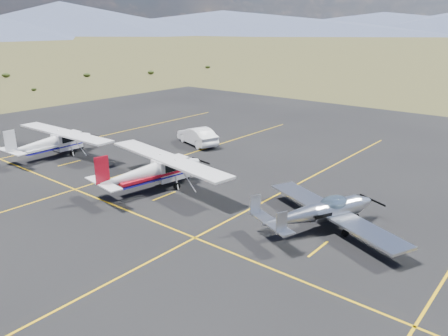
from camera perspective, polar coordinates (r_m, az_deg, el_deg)
ground at (r=26.18m, az=8.49°, el=-5.65°), size 1600.00×1600.00×0.00m
apron at (r=30.06m, az=-2.97°, el=-2.26°), size 72.00×72.00×0.02m
aircraft_low_wing at (r=23.98m, az=12.73°, el=-5.54°), size 7.37×9.61×2.14m
aircraft_cessna at (r=29.31m, az=-9.22°, el=-0.27°), size 7.18×11.86×2.99m
aircraft_plain at (r=38.93m, az=-21.48°, el=3.22°), size 6.78×11.33×2.87m
sedan at (r=40.11m, az=-3.52°, el=4.21°), size 3.14×5.21×1.62m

